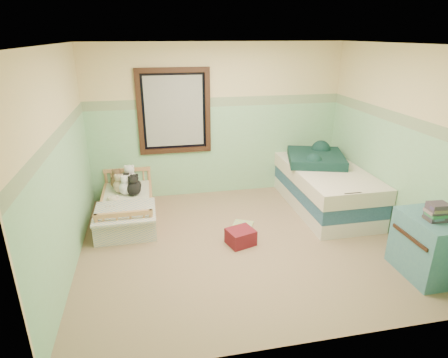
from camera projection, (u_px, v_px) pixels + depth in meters
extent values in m
cube|color=#9A7C59|center=(242.00, 244.00, 5.01)|extent=(4.20, 3.60, 0.02)
cube|color=silver|center=(246.00, 43.00, 4.09)|extent=(4.20, 3.60, 0.02)
cube|color=beige|center=(217.00, 122.00, 6.19)|extent=(4.20, 0.04, 2.50)
cube|color=beige|center=(301.00, 221.00, 2.91)|extent=(4.20, 0.04, 2.50)
cube|color=beige|center=(61.00, 165.00, 4.16)|extent=(0.04, 3.60, 2.50)
cube|color=beige|center=(398.00, 144.00, 4.94)|extent=(0.04, 3.60, 2.50)
cube|color=#91D09D|center=(217.00, 151.00, 6.36)|extent=(4.20, 0.01, 1.50)
cube|color=#476547|center=(217.00, 102.00, 6.06)|extent=(4.20, 0.01, 0.15)
cube|color=black|center=(174.00, 112.00, 5.96)|extent=(1.16, 0.06, 1.36)
cube|color=#B3B3AD|center=(174.00, 112.00, 5.97)|extent=(0.92, 0.01, 1.12)
cube|color=#C47645|center=(128.00, 212.00, 5.65)|extent=(0.76, 1.51, 0.19)
cube|color=silver|center=(127.00, 203.00, 5.59)|extent=(0.69, 1.45, 0.12)
cube|color=#8098BE|center=(125.00, 212.00, 5.13)|extent=(0.82, 0.76, 0.03)
sphere|color=brown|center=(117.00, 181.00, 5.96)|extent=(0.21, 0.21, 0.21)
sphere|color=white|center=(130.00, 179.00, 5.99)|extent=(0.24, 0.24, 0.24)
sphere|color=tan|center=(120.00, 186.00, 5.77)|extent=(0.20, 0.20, 0.20)
sphere|color=black|center=(135.00, 185.00, 5.81)|extent=(0.19, 0.19, 0.19)
sphere|color=beige|center=(115.00, 211.00, 5.60)|extent=(0.26, 0.26, 0.26)
sphere|color=tan|center=(112.00, 221.00, 5.34)|extent=(0.24, 0.24, 0.24)
cube|color=white|center=(323.00, 200.00, 6.02)|extent=(1.01, 2.01, 0.22)
cube|color=navy|center=(324.00, 187.00, 5.94)|extent=(1.01, 2.01, 0.22)
cube|color=silver|center=(326.00, 175.00, 5.86)|extent=(1.05, 2.05, 0.22)
cube|color=black|center=(316.00, 158.00, 6.06)|extent=(1.08, 1.11, 0.14)
cube|color=teal|center=(426.00, 247.00, 4.24)|extent=(0.45, 0.72, 0.72)
cube|color=#502D34|center=(437.00, 212.00, 4.03)|extent=(0.21, 0.17, 0.20)
cube|color=#9D071A|center=(241.00, 237.00, 4.95)|extent=(0.41, 0.38, 0.21)
cube|color=yellow|center=(243.00, 224.00, 5.47)|extent=(0.34, 0.32, 0.03)
sphere|color=black|center=(126.00, 185.00, 5.82)|extent=(0.20, 0.20, 0.20)
sphere|color=beige|center=(127.00, 188.00, 5.73)|extent=(0.19, 0.19, 0.19)
sphere|color=black|center=(134.00, 189.00, 5.66)|extent=(0.22, 0.22, 0.22)
sphere|color=brown|center=(116.00, 183.00, 5.94)|extent=(0.17, 0.17, 0.17)
sphere|color=white|center=(126.00, 188.00, 5.70)|extent=(0.21, 0.21, 0.21)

